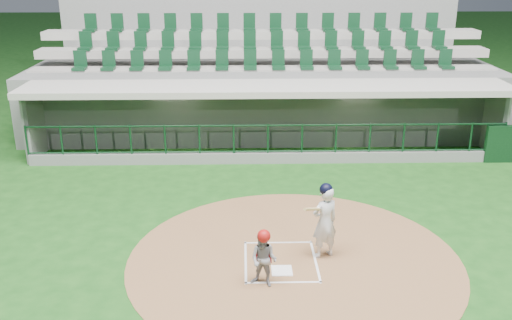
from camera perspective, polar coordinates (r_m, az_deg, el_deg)
The scene contains 8 objects.
ground at distance 12.70m, azimuth 2.38°, elevation -9.48°, with size 120.00×120.00×0.00m, color #144213.
dirt_circle at distance 12.54m, azimuth 3.83°, elevation -9.87°, with size 7.20×7.20×0.01m, color brown.
home_plate at distance 12.08m, azimuth 2.60°, elevation -10.99°, with size 0.43×0.43×0.02m, color white.
batter_box_chalk at distance 12.43m, azimuth 2.47°, elevation -10.08°, with size 1.55×1.80×0.01m.
dugout_structure at distance 19.62m, azimuth 1.20°, elevation 4.21°, with size 16.40×3.70×3.00m.
seating_deck at distance 22.50m, azimuth 0.64°, elevation 7.40°, with size 17.00×6.72×5.15m.
batter at distance 12.32m, azimuth 6.88°, elevation -6.00°, with size 0.89×0.94×1.71m.
catcher at distance 11.32m, azimuth 0.78°, elevation -9.79°, with size 0.68×0.61×1.22m.
Camera 1 is at (-0.79, -11.08, 6.16)m, focal length 40.00 mm.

